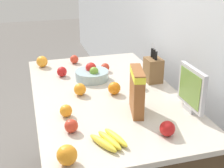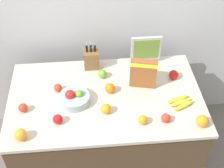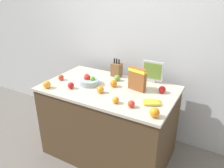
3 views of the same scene
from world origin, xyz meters
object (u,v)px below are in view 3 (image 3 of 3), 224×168
orange_front_center (155,112)px  knife_block (117,69)px  fruit_bowl (89,81)px  apple_middle (87,76)px  orange_back_center (114,83)px  orange_near_bowl (47,84)px  apple_by_knife_block (131,104)px  cereal_box (137,78)px  apple_rear (61,78)px  small_monitor (152,71)px  banana_bunch (152,102)px  orange_mid_left (100,90)px  apple_rightmost (162,90)px  orange_mid_right (116,100)px  apple_front (117,78)px  apple_near_bananas (71,85)px

orange_front_center → knife_block: bearing=136.8°
fruit_bowl → apple_middle: fruit_bowl is taller
apple_middle → orange_back_center: (0.41, -0.05, 0.01)m
orange_near_bowl → orange_front_center: size_ratio=0.98×
apple_by_knife_block → cereal_box: bearing=105.7°
knife_block → cereal_box: (0.40, -0.27, 0.05)m
apple_rear → orange_back_center: 0.67m
small_monitor → orange_back_center: bearing=-134.3°
banana_bunch → orange_mid_left: orange_mid_left is taller
small_monitor → banana_bunch: (0.19, -0.52, -0.12)m
knife_block → fruit_bowl: 0.43m
fruit_bowl → apple_middle: (-0.13, 0.13, -0.01)m
orange_front_center → apple_rightmost: bearing=99.9°
knife_block → cereal_box: knife_block is taller
fruit_bowl → orange_mid_left: size_ratio=3.04×
apple_rear → cereal_box: bearing=11.9°
orange_near_bowl → knife_block: bearing=54.5°
small_monitor → banana_bunch: 0.57m
banana_bunch → orange_mid_right: 0.36m
knife_block → orange_front_center: bearing=-43.2°
orange_back_center → orange_mid_left: bearing=-102.3°
apple_front → orange_mid_right: (0.26, -0.51, -0.00)m
apple_rightmost → knife_block: bearing=163.0°
apple_near_bananas → orange_back_center: orange_back_center is taller
banana_bunch → orange_front_center: size_ratio=2.40×
apple_by_knife_block → fruit_bowl: bearing=159.0°
apple_rear → orange_mid_left: size_ratio=0.88×
apple_by_knife_block → orange_mid_left: bearing=163.8°
orange_back_center → orange_front_center: bearing=-32.0°
knife_block → apple_rear: (-0.53, -0.46, -0.05)m
fruit_bowl → apple_front: size_ratio=3.22×
cereal_box → apple_near_bananas: cereal_box is taller
banana_bunch → apple_near_bananas: (-0.92, -0.10, 0.02)m
apple_front → apple_by_knife_block: bearing=-50.4°
apple_rightmost → apple_middle: 0.95m
apple_front → apple_rear: apple_front is taller
apple_middle → orange_front_center: size_ratio=0.72×
banana_bunch → apple_front: apple_front is taller
banana_bunch → apple_near_bananas: bearing=-173.8°
apple_rightmost → orange_mid_right: size_ratio=1.12×
apple_front → fruit_bowl: bearing=-131.7°
apple_rear → orange_mid_right: bearing=-12.5°
orange_near_bowl → apple_front: bearing=44.1°
apple_front → orange_mid_right: apple_front is taller
apple_near_bananas → orange_mid_right: size_ratio=1.05×
orange_back_center → orange_mid_right: 0.39m
banana_bunch → orange_near_bowl: size_ratio=2.45×
apple_rightmost → apple_rear: size_ratio=1.14×
knife_block → apple_middle: bearing=-135.9°
banana_bunch → apple_by_knife_block: apple_by_knife_block is taller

